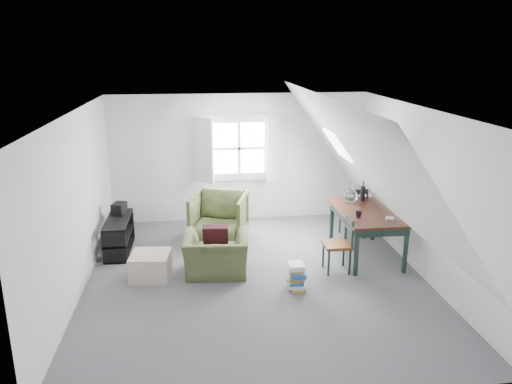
{
  "coord_description": "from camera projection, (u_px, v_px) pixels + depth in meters",
  "views": [
    {
      "loc": [
        -0.83,
        -6.8,
        3.34
      ],
      "look_at": [
        0.07,
        0.6,
        1.17
      ],
      "focal_mm": 35.0,
      "sensor_mm": 36.0,
      "label": 1
    }
  ],
  "objects": [
    {
      "name": "paper_box",
      "position": [
        390.0,
        218.0,
        7.68
      ],
      "size": [
        0.13,
        0.09,
        0.04
      ],
      "primitive_type": "cube",
      "rotation": [
        0.0,
        0.0,
        -0.18
      ],
      "color": "white",
      "rests_on": "dining_table"
    },
    {
      "name": "dining_chair_far",
      "position": [
        354.0,
        211.0,
        9.02
      ],
      "size": [
        0.44,
        0.44,
        0.95
      ],
      "rotation": [
        0.0,
        0.0,
        3.02
      ],
      "color": "#5D3213",
      "rests_on": "floor"
    },
    {
      "name": "wall_left",
      "position": [
        76.0,
        205.0,
        6.87
      ],
      "size": [
        0.0,
        5.5,
        5.5
      ],
      "primitive_type": "plane",
      "rotation": [
        1.57,
        0.0,
        1.57
      ],
      "color": "silver",
      "rests_on": "ground"
    },
    {
      "name": "slope_left",
      "position": [
        144.0,
        166.0,
        6.83
      ],
      "size": [
        3.19,
        5.5,
        4.48
      ],
      "primitive_type": "plane",
      "rotation": [
        0.0,
        2.19,
        0.0
      ],
      "color": "white",
      "rests_on": "wall_left"
    },
    {
      "name": "armchair_near",
      "position": [
        217.0,
        273.0,
        7.66
      ],
      "size": [
        1.03,
        0.92,
        0.62
      ],
      "primitive_type": "imported",
      "rotation": [
        0.0,
        0.0,
        3.05
      ],
      "color": "#414A25",
      "rests_on": "floor"
    },
    {
      "name": "dining_table",
      "position": [
        367.0,
        217.0,
        8.12
      ],
      "size": [
        0.94,
        1.57,
        0.78
      ],
      "rotation": [
        0.0,
        0.0,
        0.07
      ],
      "color": "black",
      "rests_on": "floor"
    },
    {
      "name": "throw_pillow",
      "position": [
        216.0,
        236.0,
        7.65
      ],
      "size": [
        0.4,
        0.26,
        0.4
      ],
      "primitive_type": "cube",
      "rotation": [
        0.31,
        0.0,
        -0.09
      ],
      "color": "#370F17",
      "rests_on": "armchair_near"
    },
    {
      "name": "ottoman",
      "position": [
        151.0,
        266.0,
        7.48
      ],
      "size": [
        0.62,
        0.62,
        0.38
      ],
      "primitive_type": "cube",
      "rotation": [
        0.0,
        0.0,
        -0.1
      ],
      "color": "tan",
      "rests_on": "floor"
    },
    {
      "name": "armchair_far",
      "position": [
        220.0,
        240.0,
        8.98
      ],
      "size": [
        1.15,
        1.17,
        0.87
      ],
      "primitive_type": "imported",
      "rotation": [
        0.0,
        0.0,
        -0.27
      ],
      "color": "#414A25",
      "rests_on": "floor"
    },
    {
      "name": "electronics_box",
      "position": [
        119.0,
        209.0,
        8.56
      ],
      "size": [
        0.26,
        0.31,
        0.21
      ],
      "primitive_type": "cube",
      "rotation": [
        0.0,
        0.0,
        -0.27
      ],
      "color": "black",
      "rests_on": "media_shelf"
    },
    {
      "name": "slope_right",
      "position": [
        362.0,
        160.0,
        7.2
      ],
      "size": [
        3.19,
        5.5,
        4.48
      ],
      "primitive_type": "plane",
      "rotation": [
        0.0,
        -2.19,
        0.0
      ],
      "color": "white",
      "rests_on": "wall_right"
    },
    {
      "name": "ceiling",
      "position": [
        256.0,
        111.0,
        6.81
      ],
      "size": [
        5.5,
        5.5,
        0.0
      ],
      "primitive_type": "plane",
      "rotation": [
        3.14,
        0.0,
        0.0
      ],
      "color": "white",
      "rests_on": "wall_back"
    },
    {
      "name": "skylight",
      "position": [
        337.0,
        145.0,
        8.44
      ],
      "size": [
        0.35,
        0.75,
        0.47
      ],
      "primitive_type": "cube",
      "rotation": [
        0.0,
        0.95,
        0.0
      ],
      "color": "white",
      "rests_on": "slope_right"
    },
    {
      "name": "wall_right",
      "position": [
        422.0,
        193.0,
        7.45
      ],
      "size": [
        0.0,
        5.5,
        5.5
      ],
      "primitive_type": "plane",
      "rotation": [
        1.57,
        0.0,
        -1.57
      ],
      "color": "silver",
      "rests_on": "ground"
    },
    {
      "name": "floor",
      "position": [
        256.0,
        278.0,
        7.51
      ],
      "size": [
        5.5,
        5.5,
        0.0
      ],
      "primitive_type": "plane",
      "color": "#535459",
      "rests_on": "ground"
    },
    {
      "name": "demijohn",
      "position": [
        350.0,
        195.0,
        8.46
      ],
      "size": [
        0.24,
        0.24,
        0.34
      ],
      "rotation": [
        0.0,
        0.0,
        -0.3
      ],
      "color": "silver",
      "rests_on": "dining_table"
    },
    {
      "name": "wall_back",
      "position": [
        239.0,
        158.0,
        9.78
      ],
      "size": [
        5.0,
        0.0,
        5.0
      ],
      "primitive_type": "plane",
      "rotation": [
        1.57,
        0.0,
        0.0
      ],
      "color": "silver",
      "rests_on": "ground"
    },
    {
      "name": "dining_chair_near",
      "position": [
        339.0,
        244.0,
        7.63
      ],
      "size": [
        0.41,
        0.41,
        0.86
      ],
      "rotation": [
        0.0,
        0.0,
        -1.43
      ],
      "color": "#5D3213",
      "rests_on": "floor"
    },
    {
      "name": "media_shelf",
      "position": [
        119.0,
        237.0,
        8.4
      ],
      "size": [
        0.38,
        1.13,
        0.58
      ],
      "rotation": [
        0.0,
        0.0,
        0.07
      ],
      "color": "black",
      "rests_on": "floor"
    },
    {
      "name": "wall_front",
      "position": [
        293.0,
        286.0,
        4.54
      ],
      "size": [
        5.0,
        0.0,
        5.0
      ],
      "primitive_type": "plane",
      "rotation": [
        -1.57,
        0.0,
        0.0
      ],
      "color": "silver",
      "rests_on": "ground"
    },
    {
      "name": "dormer_window",
      "position": [
        239.0,
        149.0,
        9.66
      ],
      "size": [
        1.71,
        0.35,
        1.3
      ],
      "color": "white",
      "rests_on": "wall_back"
    },
    {
      "name": "cup",
      "position": [
        358.0,
        218.0,
        7.78
      ],
      "size": [
        0.12,
        0.12,
        0.1
      ],
      "primitive_type": "imported",
      "rotation": [
        0.0,
        0.0,
        0.18
      ],
      "color": "black",
      "rests_on": "dining_table"
    },
    {
      "name": "vase_twigs",
      "position": [
        363.0,
        193.0,
        8.59
      ],
      "size": [
        0.08,
        0.09,
        0.65
      ],
      "rotation": [
        0.0,
        0.0,
        -0.34
      ],
      "color": "black",
      "rests_on": "dining_table"
    },
    {
      "name": "magazine_stack",
      "position": [
        296.0,
        276.0,
        7.12
      ],
      "size": [
        0.29,
        0.34,
        0.38
      ],
      "rotation": [
        0.0,
        0.0,
        -0.38
      ],
      "color": "#B29933",
      "rests_on": "floor"
    }
  ]
}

